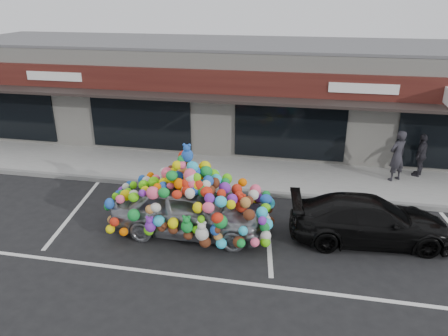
% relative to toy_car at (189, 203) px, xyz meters
% --- Properties ---
extents(ground, '(90.00, 90.00, 0.00)m').
position_rel_toy_car_xyz_m(ground, '(-0.63, 0.28, -0.90)').
color(ground, black).
rests_on(ground, ground).
extents(shop_building, '(24.00, 7.20, 4.31)m').
position_rel_toy_car_xyz_m(shop_building, '(-0.63, 8.72, 1.27)').
color(shop_building, beige).
rests_on(shop_building, ground).
extents(sidewalk, '(26.00, 3.00, 0.15)m').
position_rel_toy_car_xyz_m(sidewalk, '(-0.63, 4.28, -0.82)').
color(sidewalk, gray).
rests_on(sidewalk, ground).
extents(kerb, '(26.00, 0.18, 0.16)m').
position_rel_toy_car_xyz_m(kerb, '(-0.63, 2.78, -0.82)').
color(kerb, slate).
rests_on(kerb, ground).
extents(parking_stripe_left, '(0.73, 4.37, 0.01)m').
position_rel_toy_car_xyz_m(parking_stripe_left, '(-3.83, 0.48, -0.89)').
color(parking_stripe_left, silver).
rests_on(parking_stripe_left, ground).
extents(parking_stripe_mid, '(0.73, 4.37, 0.01)m').
position_rel_toy_car_xyz_m(parking_stripe_mid, '(2.17, 0.48, -0.89)').
color(parking_stripe_mid, silver).
rests_on(parking_stripe_mid, ground).
extents(lane_line, '(14.00, 0.12, 0.01)m').
position_rel_toy_car_xyz_m(lane_line, '(1.37, -2.02, -0.89)').
color(lane_line, silver).
rests_on(lane_line, ground).
extents(toy_car, '(3.09, 4.54, 2.65)m').
position_rel_toy_car_xyz_m(toy_car, '(0.00, 0.00, 0.00)').
color(toy_car, '#969CA0').
rests_on(toy_car, ground).
extents(black_sedan, '(2.18, 4.41, 1.23)m').
position_rel_toy_car_xyz_m(black_sedan, '(4.87, 0.54, -0.28)').
color(black_sedan, black).
rests_on(black_sedan, ground).
extents(pedestrian_a, '(0.79, 0.75, 1.81)m').
position_rel_toy_car_xyz_m(pedestrian_a, '(6.15, 4.64, 0.16)').
color(pedestrian_a, black).
rests_on(pedestrian_a, sidewalk).
extents(pedestrian_c, '(0.99, 0.78, 1.57)m').
position_rel_toy_car_xyz_m(pedestrian_c, '(7.07, 5.25, 0.03)').
color(pedestrian_c, '#29252B').
rests_on(pedestrian_c, sidewalk).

